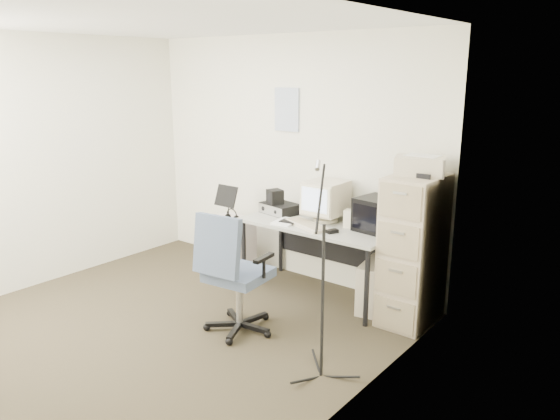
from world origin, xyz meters
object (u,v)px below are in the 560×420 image
Objects in this scene: desk at (318,260)px; office_chair at (239,272)px; filing_cabinet at (413,250)px; side_cart at (230,244)px.

office_chair reaches higher than desk.
filing_cabinet reaches higher than office_chair.
side_cart is (-1.15, -0.03, -0.07)m from desk.
filing_cabinet reaches higher than side_cart.
filing_cabinet is 1.50m from office_chair.
office_chair is at bearing -32.27° from side_cart.
desk is 1.44× the size of office_chair.
filing_cabinet reaches higher than desk.
desk is at bearing 12.76° from side_cart.
filing_cabinet is 2.13m from side_cart.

